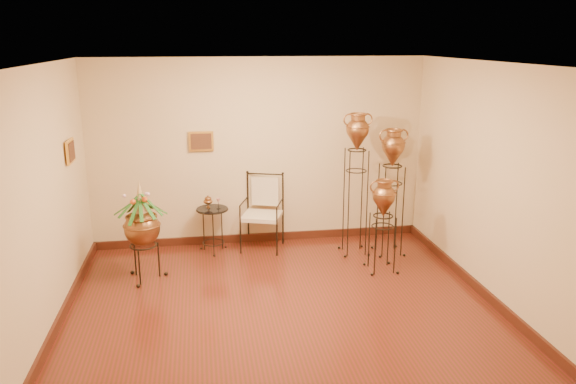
{
  "coord_description": "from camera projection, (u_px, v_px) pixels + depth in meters",
  "views": [
    {
      "loc": [
        -0.87,
        -5.72,
        3.06
      ],
      "look_at": [
        0.25,
        1.3,
        1.1
      ],
      "focal_mm": 35.0,
      "sensor_mm": 36.0,
      "label": 1
    }
  ],
  "objects": [
    {
      "name": "armchair",
      "position": [
        262.0,
        213.0,
        8.29
      ],
      "size": [
        0.78,
        0.75,
        1.11
      ],
      "rotation": [
        0.0,
        0.0,
        -0.32
      ],
      "color": "black",
      "rests_on": "ground"
    },
    {
      "name": "ground",
      "position": [
        284.0,
        316.0,
        6.39
      ],
      "size": [
        5.0,
        5.0,
        0.0
      ],
      "primitive_type": "plane",
      "color": "#5E1B16",
      "rests_on": "ground"
    },
    {
      "name": "side_table",
      "position": [
        213.0,
        229.0,
        8.23
      ],
      "size": [
        0.59,
        0.59,
        0.84
      ],
      "rotation": [
        0.0,
        0.0,
        -0.38
      ],
      "color": "black",
      "rests_on": "ground"
    },
    {
      "name": "room_shell",
      "position": [
        283.0,
        167.0,
        5.94
      ],
      "size": [
        5.02,
        5.02,
        2.81
      ],
      "color": "#DBBA8D",
      "rests_on": "ground"
    },
    {
      "name": "amphora_short",
      "position": [
        383.0,
        225.0,
        7.49
      ],
      "size": [
        0.52,
        0.52,
        1.29
      ],
      "rotation": [
        0.0,
        0.0,
        -0.42
      ],
      "color": "black",
      "rests_on": "ground"
    },
    {
      "name": "planter_urn",
      "position": [
        142.0,
        224.0,
        7.18
      ],
      "size": [
        0.79,
        0.79,
        1.35
      ],
      "rotation": [
        0.0,
        0.0,
        0.1
      ],
      "color": "black",
      "rests_on": "ground"
    },
    {
      "name": "amphora_mid",
      "position": [
        391.0,
        191.0,
        8.03
      ],
      "size": [
        0.53,
        0.53,
        1.86
      ],
      "rotation": [
        0.0,
        0.0,
        -0.35
      ],
      "color": "black",
      "rests_on": "ground"
    },
    {
      "name": "amphora_tall",
      "position": [
        356.0,
        183.0,
        8.0
      ],
      "size": [
        0.54,
        0.54,
        2.08
      ],
      "rotation": [
        0.0,
        0.0,
        0.42
      ],
      "color": "black",
      "rests_on": "ground"
    }
  ]
}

